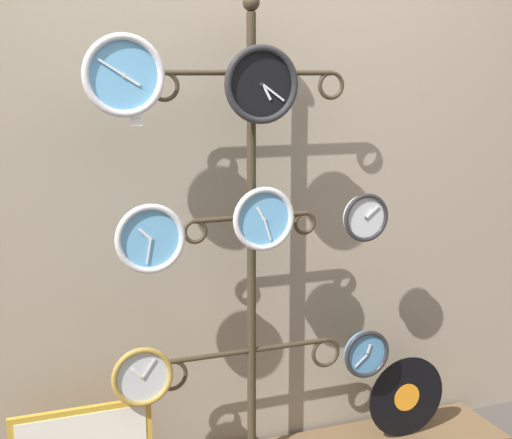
% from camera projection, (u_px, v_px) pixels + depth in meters
% --- Properties ---
extents(shop_wall, '(4.40, 0.04, 2.80)m').
position_uv_depth(shop_wall, '(237.00, 122.00, 2.77)').
color(shop_wall, gray).
rests_on(shop_wall, ground_plane).
extents(display_stand, '(0.77, 0.33, 1.86)m').
position_uv_depth(display_stand, '(252.00, 315.00, 2.77)').
color(display_stand, '#382D1E').
rests_on(display_stand, ground_plane).
extents(clock_top_left, '(0.28, 0.04, 0.28)m').
position_uv_depth(clock_top_left, '(124.00, 75.00, 2.33)').
color(clock_top_left, '#60A8DB').
extents(clock_top_center, '(0.28, 0.04, 0.28)m').
position_uv_depth(clock_top_center, '(262.00, 85.00, 2.50)').
color(clock_top_center, black).
extents(clock_middle_left, '(0.25, 0.04, 0.25)m').
position_uv_depth(clock_middle_left, '(150.00, 239.00, 2.45)').
color(clock_middle_left, '#60A8DB').
extents(clock_middle_center, '(0.24, 0.04, 0.24)m').
position_uv_depth(clock_middle_center, '(263.00, 219.00, 2.61)').
color(clock_middle_center, '#60A8DB').
extents(clock_middle_right, '(0.19, 0.04, 0.19)m').
position_uv_depth(clock_middle_right, '(365.00, 217.00, 2.75)').
color(clock_middle_right, silver).
extents(clock_bottom_left, '(0.23, 0.04, 0.23)m').
position_uv_depth(clock_bottom_left, '(142.00, 376.00, 2.56)').
color(clock_bottom_left, silver).
extents(clock_bottom_right, '(0.20, 0.04, 0.20)m').
position_uv_depth(clock_bottom_right, '(366.00, 354.00, 2.86)').
color(clock_bottom_right, '#4C84B2').
extents(vinyl_record, '(0.36, 0.01, 0.36)m').
position_uv_depth(vinyl_record, '(406.00, 397.00, 3.02)').
color(vinyl_record, black).
rests_on(vinyl_record, low_shelf).
extents(price_tag_upper, '(0.04, 0.00, 0.03)m').
position_uv_depth(price_tag_upper, '(136.00, 122.00, 2.37)').
color(price_tag_upper, white).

